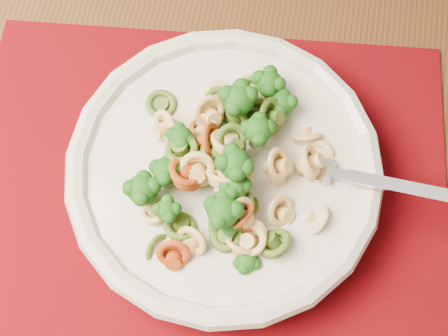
{
  "coord_description": "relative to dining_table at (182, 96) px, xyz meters",
  "views": [
    {
      "loc": [
        0.83,
        -0.38,
        1.28
      ],
      "look_at": [
        0.82,
        -0.19,
        0.78
      ],
      "focal_mm": 50.0,
      "sensor_mm": 36.0,
      "label": 1
    }
  ],
  "objects": [
    {
      "name": "dining_table",
      "position": [
        0.0,
        0.0,
        0.0
      ],
      "size": [
        1.3,
        0.9,
        0.74
      ],
      "rotation": [
        0.0,
        0.0,
        -0.09
      ],
      "color": "#552F17",
      "rests_on": "ground"
    },
    {
      "name": "placemat",
      "position": [
        0.05,
        -0.16,
        0.12
      ],
      "size": [
        0.45,
        0.35,
        0.0
      ],
      "primitive_type": "cube",
      "rotation": [
        0.0,
        0.0,
        0.01
      ],
      "color": "#580306",
      "rests_on": "dining_table"
    },
    {
      "name": "pasta_bowl",
      "position": [
        0.06,
        -0.15,
        0.15
      ],
      "size": [
        0.28,
        0.28,
        0.05
      ],
      "color": "beige",
      "rests_on": "placemat"
    },
    {
      "name": "pasta_broccoli_heap",
      "position": [
        0.06,
        -0.15,
        0.16
      ],
      "size": [
        0.23,
        0.23,
        0.06
      ],
      "primitive_type": null,
      "color": "#E2BC6F",
      "rests_on": "pasta_bowl"
    },
    {
      "name": "fork",
      "position": [
        0.14,
        -0.14,
        0.16
      ],
      "size": [
        0.18,
        0.07,
        0.08
      ],
      "primitive_type": null,
      "rotation": [
        0.0,
        -0.35,
        -0.28
      ],
      "color": "silver",
      "rests_on": "pasta_bowl"
    }
  ]
}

